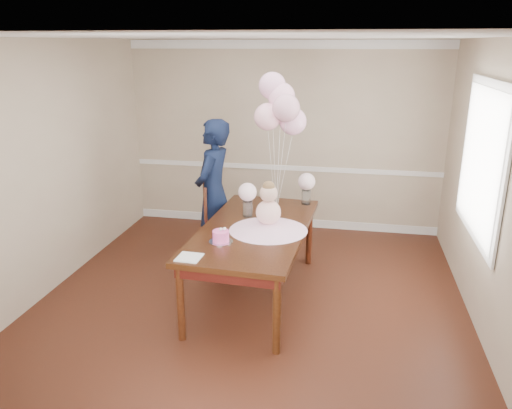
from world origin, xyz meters
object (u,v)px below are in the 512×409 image
object	(u,v)px
dining_table_top	(254,229)
dining_chair_seat	(223,228)
woman	(213,193)
birthday_cake	(221,236)

from	to	relation	value
dining_table_top	dining_chair_seat	world-z (taller)	dining_table_top
dining_chair_seat	woman	xyz separation A→B (m)	(-0.11, 0.03, 0.44)
dining_table_top	woman	distance (m)	1.06
birthday_cake	woman	xyz separation A→B (m)	(-0.43, 1.28, 0.04)
dining_table_top	dining_chair_seat	bearing A→B (deg)	128.69
dining_table_top	birthday_cake	world-z (taller)	birthday_cake
dining_table_top	birthday_cake	bearing A→B (deg)	-113.96
dining_table_top	woman	world-z (taller)	woman
birthday_cake	woman	world-z (taller)	woman
woman	dining_table_top	bearing A→B (deg)	46.96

